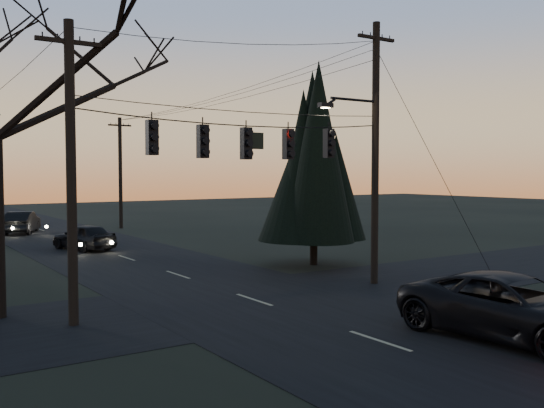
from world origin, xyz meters
TOP-DOWN VIEW (x-y plane):
  - ground_plane at (0.00, 0.00)m, footprint 160.00×160.00m
  - main_road at (0.00, 20.00)m, footprint 8.00×120.00m
  - cross_road at (0.00, 10.00)m, footprint 60.00×7.00m
  - utility_pole_right at (5.50, 10.00)m, footprint 5.00×0.30m
  - utility_pole_left at (-6.00, 10.00)m, footprint 1.80×0.30m
  - utility_pole_far_r at (5.50, 38.00)m, footprint 1.80×0.30m
  - span_signal_assembly at (-0.24, 10.00)m, footprint 11.50×0.44m
  - evergreen_right at (6.51, 15.12)m, footprint 3.92×3.92m
  - suv_near at (2.96, 2.17)m, footprint 3.22×6.16m
  - sedan_oncoming_a at (-0.80, 26.43)m, footprint 2.84×4.59m
  - sedan_oncoming_b at (-1.68, 38.04)m, footprint 3.37×4.93m

SIDE VIEW (x-z plane):
  - ground_plane at x=0.00m, z-range 0.00..0.00m
  - utility_pole_right at x=5.50m, z-range -5.00..5.00m
  - utility_pole_left at x=-6.00m, z-range -4.25..4.25m
  - utility_pole_far_r at x=5.50m, z-range -4.25..4.25m
  - cross_road at x=0.00m, z-range 0.00..0.02m
  - main_road at x=0.00m, z-range 0.00..0.02m
  - sedan_oncoming_a at x=-0.80m, z-range 0.00..1.46m
  - sedan_oncoming_b at x=-1.68m, z-range 0.00..1.54m
  - suv_near at x=2.96m, z-range 0.00..1.66m
  - evergreen_right at x=6.51m, z-range 0.59..8.79m
  - span_signal_assembly at x=-0.24m, z-range 4.56..6.07m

